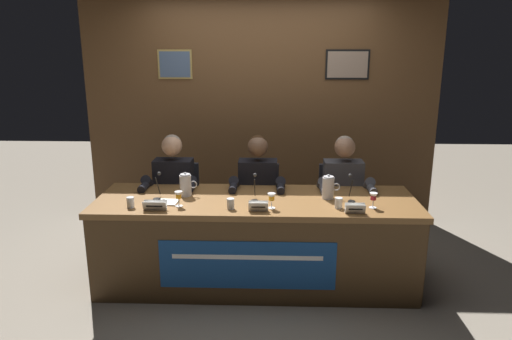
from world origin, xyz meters
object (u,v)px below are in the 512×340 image
(water_pitcher_left_side, at_px, (186,185))
(chair_center, at_px, (258,211))
(nameplate_left, at_px, (155,205))
(chair_right, at_px, (339,212))
(water_cup_right, at_px, (339,203))
(juice_glass_left, at_px, (179,196))
(juice_glass_center, at_px, (272,198))
(panelist_center, at_px, (258,191))
(nameplate_center, at_px, (258,206))
(water_cup_left, at_px, (131,203))
(panelist_right, at_px, (344,192))
(chair_left, at_px, (178,210))
(nameplate_right, at_px, (355,209))
(microphone_left, at_px, (158,191))
(water_pitcher_right_side, at_px, (328,187))
(conference_table, at_px, (255,231))
(water_cup_center, at_px, (231,204))
(panelist_left, at_px, (172,190))
(document_stack_left, at_px, (165,202))
(microphone_center, at_px, (255,192))
(juice_glass_right, at_px, (373,198))
(microphone_right, at_px, (351,193))

(water_pitcher_left_side, bearing_deg, chair_center, 41.98)
(nameplate_left, relative_size, chair_right, 0.21)
(water_cup_right, distance_m, water_pitcher_left_side, 1.30)
(juice_glass_left, distance_m, juice_glass_center, 0.74)
(panelist_center, distance_m, nameplate_center, 0.72)
(water_cup_left, height_order, panelist_right, panelist_right)
(chair_left, distance_m, chair_right, 1.59)
(chair_left, height_order, nameplate_right, chair_left)
(chair_left, relative_size, nameplate_right, 5.77)
(chair_center, relative_size, nameplate_center, 5.78)
(panelist_center, bearing_deg, nameplate_left, -137.14)
(nameplate_left, relative_size, panelist_right, 0.15)
(water_pitcher_left_side, bearing_deg, panelist_center, 29.73)
(juice_glass_left, relative_size, microphone_left, 0.57)
(chair_center, bearing_deg, water_pitcher_right_side, -43.42)
(conference_table, xyz_separation_m, nameplate_left, (-0.78, -0.21, 0.29))
(juice_glass_left, distance_m, water_cup_center, 0.42)
(chair_right, height_order, water_pitcher_right_side, water_pitcher_right_side)
(water_cup_center, xyz_separation_m, chair_right, (0.99, 0.86, -0.37))
(panelist_left, height_order, document_stack_left, panelist_left)
(panelist_left, distance_m, water_cup_center, 0.90)
(nameplate_center, relative_size, panelist_right, 0.13)
(chair_center, relative_size, document_stack_left, 4.03)
(chair_left, distance_m, microphone_center, 1.11)
(conference_table, distance_m, juice_glass_center, 0.38)
(water_cup_center, relative_size, nameplate_right, 0.56)
(chair_center, bearing_deg, juice_glass_left, -126.73)
(water_cup_center, bearing_deg, microphone_left, 161.18)
(water_cup_left, bearing_deg, chair_left, 77.32)
(panelist_left, relative_size, water_pitcher_right_side, 5.76)
(conference_table, relative_size, chair_left, 3.05)
(microphone_left, distance_m, juice_glass_right, 1.76)
(nameplate_right, relative_size, document_stack_left, 0.70)
(water_pitcher_right_side, bearing_deg, document_stack_left, -173.00)
(nameplate_left, xyz_separation_m, water_pitcher_left_side, (0.18, 0.38, 0.05))
(nameplate_left, bearing_deg, microphone_center, 18.30)
(chair_left, xyz_separation_m, chair_right, (1.59, 0.00, 0.00))
(panelist_right, bearing_deg, nameplate_center, -137.01)
(microphone_left, relative_size, microphone_center, 1.00)
(juice_glass_right, relative_size, microphone_right, 0.57)
(chair_center, bearing_deg, panelist_left, -166.01)
(juice_glass_left, height_order, water_pitcher_left_side, water_pitcher_left_side)
(water_cup_center, bearing_deg, panelist_left, 132.23)
(water_cup_left, height_order, water_pitcher_right_side, water_pitcher_right_side)
(chair_left, xyz_separation_m, water_pitcher_left_side, (0.19, -0.54, 0.43))
(nameplate_left, height_order, juice_glass_center, juice_glass_center)
(chair_center, height_order, juice_glass_center, juice_glass_center)
(document_stack_left, bearing_deg, microphone_center, 5.62)
(panelist_left, xyz_separation_m, document_stack_left, (0.05, -0.54, 0.07))
(chair_center, bearing_deg, chair_right, 0.00)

